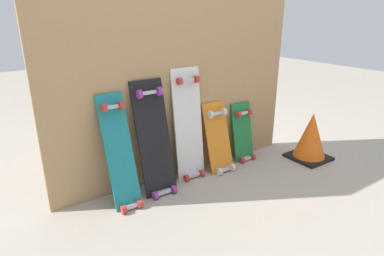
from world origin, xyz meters
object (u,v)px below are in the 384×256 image
(skateboard_teal, at_px, (121,157))
(skateboard_green, at_px, (243,136))
(skateboard_white, at_px, (189,129))
(skateboard_black, at_px, (155,143))
(traffic_cone, at_px, (311,137))
(skateboard_orange, at_px, (219,142))

(skateboard_teal, bearing_deg, skateboard_green, 3.43)
(skateboard_teal, height_order, skateboard_green, skateboard_teal)
(skateboard_teal, xyz_separation_m, skateboard_white, (0.58, 0.07, 0.06))
(skateboard_black, bearing_deg, skateboard_green, 3.10)
(traffic_cone, bearing_deg, skateboard_orange, 159.82)
(skateboard_black, height_order, skateboard_orange, skateboard_black)
(skateboard_white, relative_size, traffic_cone, 2.20)
(skateboard_teal, xyz_separation_m, skateboard_green, (1.13, 0.07, -0.12))
(skateboard_teal, bearing_deg, traffic_cone, -8.96)
(skateboard_black, bearing_deg, skateboard_teal, -175.46)
(skateboard_teal, relative_size, skateboard_white, 0.88)
(skateboard_black, relative_size, traffic_cone, 2.07)
(skateboard_white, bearing_deg, traffic_cone, -17.55)
(skateboard_teal, relative_size, skateboard_black, 0.94)
(skateboard_white, relative_size, skateboard_orange, 1.48)
(skateboard_black, relative_size, skateboard_green, 1.51)
(skateboard_teal, xyz_separation_m, skateboard_black, (0.26, 0.02, 0.03))
(skateboard_white, xyz_separation_m, traffic_cone, (1.04, -0.33, -0.18))
(skateboard_orange, bearing_deg, traffic_cone, -20.18)
(traffic_cone, bearing_deg, skateboard_black, 168.49)
(skateboard_orange, xyz_separation_m, traffic_cone, (0.78, -0.29, -0.03))
(skateboard_black, bearing_deg, skateboard_orange, 1.04)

